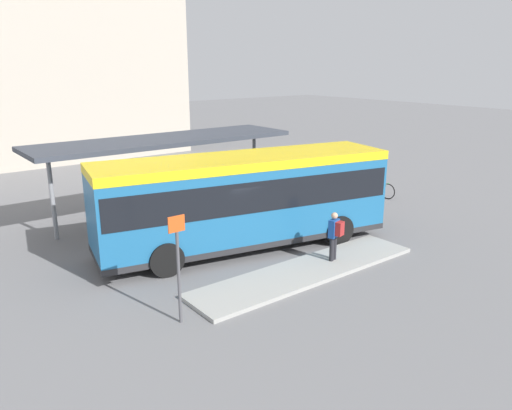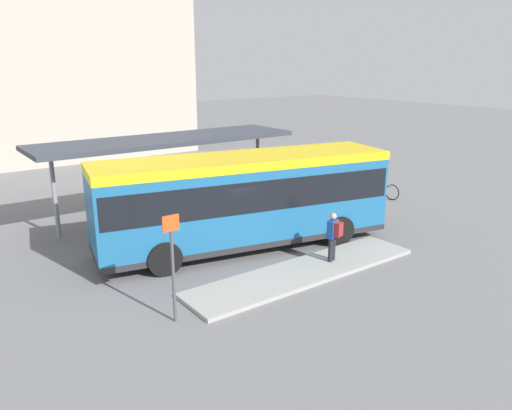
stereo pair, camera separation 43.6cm
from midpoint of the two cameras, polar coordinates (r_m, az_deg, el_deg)
ground_plane at (r=17.64m, az=-2.02°, el=-4.86°), size 120.00×120.00×0.00m
curb_island at (r=15.64m, az=5.02°, el=-7.51°), size 8.04×1.80×0.12m
city_bus at (r=17.06m, az=-2.05°, el=1.10°), size 10.46×4.56×3.26m
pedestrian_waiting at (r=16.06m, az=8.24°, el=-3.22°), size 0.44×0.48×1.60m
bicycle_green at (r=24.68m, az=13.32°, el=1.76°), size 0.48×1.78×0.77m
bicycle_orange at (r=25.04m, az=11.98°, el=1.94°), size 0.48×1.54×0.67m
bicycle_black at (r=25.27m, az=10.42°, el=2.27°), size 0.48×1.78×0.77m
bicycle_white at (r=25.89m, az=9.64°, el=2.57°), size 0.48×1.64×0.71m
station_shelter at (r=20.77m, az=-11.02°, el=7.17°), size 10.81×2.98×3.32m
platform_sign at (r=12.37m, az=-9.88°, el=-6.74°), size 0.44×0.08×2.80m
station_building at (r=37.94m, az=-26.48°, el=13.42°), size 20.73×10.65×11.23m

